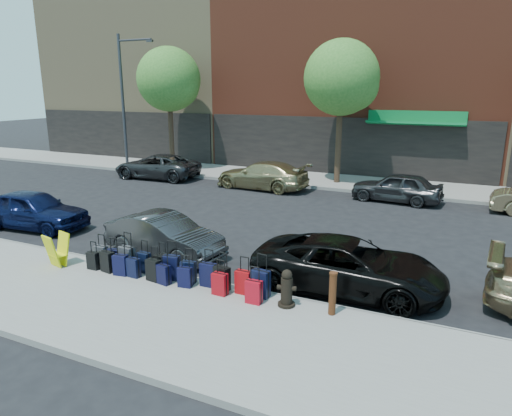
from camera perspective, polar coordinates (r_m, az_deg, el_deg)
The scene contains 39 objects.
ground at distance 16.26m, azimuth -0.46°, elevation -3.19°, with size 120.00×120.00×0.00m, color black.
sidewalk_near at distance 11.14m, azimuth -15.20°, elevation -12.10°, with size 60.00×4.00×0.15m, color gray.
sidewalk_far at distance 25.37m, azimuth 9.24°, elevation 3.35°, with size 60.00×4.00×0.15m, color gray.
curb_near at distance 12.59m, azimuth -9.29°, elevation -8.54°, with size 60.00×0.08×0.15m, color gray.
curb_far at distance 23.46m, azimuth 7.89°, elevation 2.48°, with size 60.00×0.08×0.15m, color gray.
building_left at distance 39.27m, azimuth -11.03°, elevation 18.86°, with size 15.00×12.12×16.00m.
building_center at distance 33.02m, azimuth 14.12°, elevation 23.02°, with size 17.00×12.85×20.00m.
tree_left at distance 28.68m, azimuth -10.61°, elevation 15.33°, with size 3.80×3.80×7.27m.
tree_center at distance 24.24m, azimuth 10.95°, elevation 15.46°, with size 3.80×3.80×7.27m.
streetlight at distance 29.93m, azimuth -16.07°, elevation 13.54°, with size 2.59×0.18×8.00m.
suitcase_front_0 at distance 13.71m, azimuth -18.79°, elevation -5.60°, with size 0.37×0.22×0.89m.
suitcase_front_1 at distance 13.38m, azimuth -17.39°, elevation -6.02°, with size 0.39×0.26×0.86m.
suitcase_front_2 at distance 13.09m, azimuth -15.82°, elevation -6.06°, with size 0.46×0.28×1.07m.
suitcase_front_3 at distance 12.82m, azimuth -13.84°, elevation -6.62°, with size 0.38×0.23×0.90m.
suitcase_front_4 at distance 12.49m, azimuth -11.74°, elevation -7.04°, with size 0.40×0.25×0.92m.
suitcase_front_5 at distance 12.20m, azimuth -10.52°, elevation -7.33°, with size 0.47×0.31×1.04m.
suitcase_front_6 at distance 11.95m, azimuth -8.44°, elevation -7.92°, with size 0.40×0.25×0.92m.
suitcase_front_7 at distance 11.68m, azimuth -6.00°, elevation -8.29°, with size 0.41×0.23×0.97m.
suitcase_front_8 at distance 11.46m, azimuth -4.28°, elevation -8.74°, with size 0.43×0.29×0.96m.
suitcase_front_9 at distance 11.23m, azimuth -1.58°, elevation -9.25°, with size 0.39×0.22×0.94m.
suitcase_front_10 at distance 11.06m, azimuth 0.56°, elevation -9.41°, with size 0.47×0.29×1.06m.
suitcase_back_0 at distance 13.45m, azimuth -19.68°, elevation -6.20°, with size 0.33×0.20×0.79m.
suitcase_back_1 at distance 13.13m, azimuth -18.06°, elevation -6.39°, with size 0.42×0.29×0.92m.
suitcase_back_2 at distance 12.81m, azimuth -16.56°, elevation -6.84°, with size 0.41×0.27×0.90m.
suitcase_back_3 at distance 12.60m, azimuth -15.07°, elevation -7.19°, with size 0.36×0.22×0.83m.
suitcase_back_4 at distance 12.23m, azimuth -12.67°, elevation -7.58°, with size 0.42×0.28×0.92m.
suitcase_back_5 at distance 11.98m, azimuth -11.46°, elevation -8.13°, with size 0.38×0.26×0.83m.
suitcase_back_6 at distance 11.73m, azimuth -8.86°, elevation -8.52°, with size 0.37×0.25×0.83m.
suitcase_back_8 at distance 11.22m, azimuth -4.54°, elevation -9.43°, with size 0.38×0.23×0.88m.
suitcase_back_10 at distance 10.77m, azimuth -0.28°, elevation -10.44°, with size 0.37×0.22×0.89m.
fire_hydrant at distance 10.61m, azimuth 3.85°, elevation -10.10°, with size 0.46×0.40×0.88m.
bollard at distance 10.31m, azimuth 9.55°, elevation -10.42°, with size 0.18×0.18×0.99m.
display_rack at distance 13.99m, azimuth -23.60°, elevation -4.87°, with size 0.63×0.67×0.92m.
car_near_0 at distance 18.53m, azimuth -26.08°, elevation -0.19°, with size 1.68×4.18×1.42m, color #0D153C.
car_near_1 at distance 14.26m, azimuth -11.41°, elevation -3.38°, with size 1.36×3.90×1.28m, color #343436.
car_near_2 at distance 11.83m, azimuth 11.48°, elevation -7.08°, with size 2.22×4.81×1.34m, color black.
car_far_0 at distance 26.72m, azimuth -12.29°, elevation 5.12°, with size 2.28×4.94×1.37m, color #323235.
car_far_1 at distance 23.33m, azimuth 0.75°, elevation 4.13°, with size 1.97×4.86×1.41m, color #9C8E5F.
car_far_2 at distance 21.56m, azimuth 17.17°, elevation 2.51°, with size 1.60×3.97×1.35m, color #323234.
Camera 1 is at (6.61, -13.99, 5.01)m, focal length 32.00 mm.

